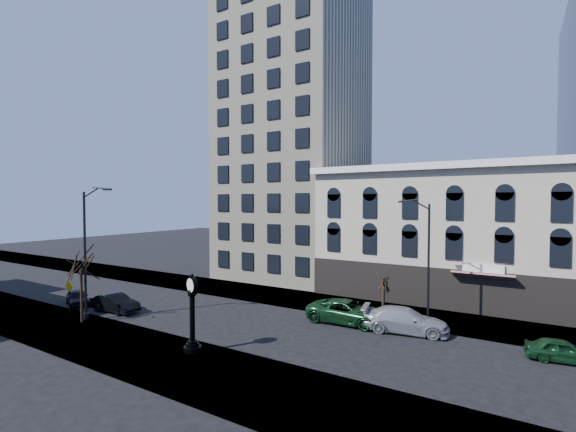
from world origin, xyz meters
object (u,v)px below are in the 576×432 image
Objects in this scene: street_lamp_near at (94,218)px; car_near_a at (78,297)px; street_clock at (192,316)px; warning_sign at (69,291)px; car_near_b at (115,303)px.

street_lamp_near is 2.65× the size of car_near_a.
street_clock is at bearing -28.25° from street_lamp_near.
street_lamp_near is 3.80× the size of warning_sign.
warning_sign is at bearing -163.65° from street_clock.
warning_sign is at bearing 139.71° from car_near_b.
car_near_a is (-16.71, 2.73, -1.58)m from street_clock.
car_near_b is at bearing 87.18° from street_lamp_near.
street_clock is at bearing -107.57° from car_near_b.
street_clock is 1.72× the size of warning_sign.
car_near_b is at bearing -176.37° from street_clock.
street_clock is 12.42m from car_near_b.
car_near_a is at bearing 91.54° from car_near_b.
warning_sign is (-2.94, -0.31, -5.96)m from street_lamp_near.
street_lamp_near reaches higher than warning_sign.
street_clock is at bearing -11.31° from warning_sign.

